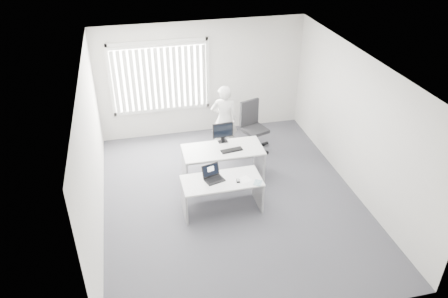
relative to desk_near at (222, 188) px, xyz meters
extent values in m
plane|color=#58575F|center=(0.26, 0.25, -0.49)|extent=(6.00, 6.00, 0.00)
cube|color=beige|center=(0.26, 3.25, 0.91)|extent=(5.00, 0.02, 2.80)
cube|color=beige|center=(0.26, -2.75, 0.91)|extent=(5.00, 0.02, 2.80)
cube|color=beige|center=(-2.24, 0.25, 0.91)|extent=(0.02, 6.00, 2.80)
cube|color=beige|center=(2.76, 0.25, 0.91)|extent=(0.02, 6.00, 2.80)
cube|color=silver|center=(0.26, 0.25, 2.31)|extent=(5.00, 6.00, 0.02)
cube|color=silver|center=(-0.74, 3.21, 1.06)|extent=(2.32, 0.06, 1.76)
cube|color=white|center=(0.00, 0.00, 0.18)|extent=(1.49, 0.71, 0.03)
cube|color=#9B9B9E|center=(-0.72, -0.01, -0.16)|extent=(0.04, 0.64, 0.65)
cube|color=#9B9B9E|center=(0.72, 0.01, -0.16)|extent=(0.04, 0.64, 0.65)
cube|color=white|center=(0.25, 0.98, 0.25)|extent=(1.65, 0.79, 0.03)
cube|color=#9B9B9E|center=(-0.56, 0.99, -0.13)|extent=(0.05, 0.71, 0.72)
cube|color=#9B9B9E|center=(1.05, 0.97, -0.13)|extent=(0.05, 0.71, 0.72)
cylinder|color=black|center=(1.26, 2.03, -0.44)|extent=(0.85, 0.85, 0.09)
cylinder|color=black|center=(1.26, 2.03, -0.23)|extent=(0.08, 0.08, 0.51)
cube|color=black|center=(1.26, 2.03, 0.02)|extent=(0.65, 0.65, 0.08)
cube|color=black|center=(1.18, 2.25, 0.38)|extent=(0.49, 0.22, 0.61)
imported|color=silver|center=(0.55, 2.12, 0.34)|extent=(0.67, 0.51, 1.66)
cube|color=white|center=(0.39, -0.09, 0.19)|extent=(0.34, 0.29, 0.00)
cube|color=silver|center=(0.63, -0.24, 0.19)|extent=(0.21, 0.23, 0.01)
cube|color=black|center=(0.41, 0.87, 0.27)|extent=(0.47, 0.21, 0.02)
camera|label=1|loc=(-1.49, -6.51, 4.87)|focal=35.00mm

